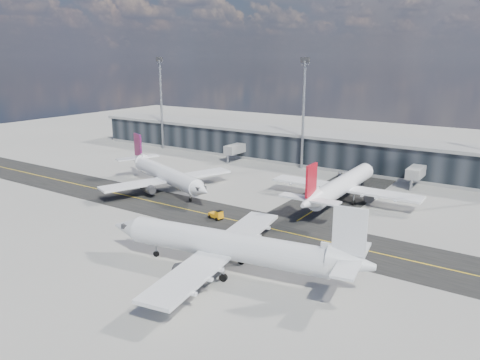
{
  "coord_description": "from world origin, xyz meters",
  "views": [
    {
      "loc": [
        54.04,
        -62.7,
        29.14
      ],
      "look_at": [
        3.56,
        12.91,
        5.0
      ],
      "focal_mm": 35.0,
      "sensor_mm": 36.0,
      "label": 1
    }
  ],
  "objects_px": {
    "airliner_redtail": "(342,186)",
    "baggage_tug": "(217,215)",
    "airliner_af": "(165,174)",
    "service_van": "(346,175)",
    "airliner_near": "(230,246)"
  },
  "relations": [
    {
      "from": "airliner_redtail",
      "to": "airliner_near",
      "type": "distance_m",
      "value": 38.86
    },
    {
      "from": "airliner_redtail",
      "to": "baggage_tug",
      "type": "height_order",
      "value": "airliner_redtail"
    },
    {
      "from": "airliner_near",
      "to": "baggage_tug",
      "type": "distance_m",
      "value": 22.06
    },
    {
      "from": "airliner_af",
      "to": "service_van",
      "type": "height_order",
      "value": "airliner_af"
    },
    {
      "from": "service_van",
      "to": "airliner_near",
      "type": "bearing_deg",
      "value": -117.72
    },
    {
      "from": "airliner_redtail",
      "to": "service_van",
      "type": "distance_m",
      "value": 20.14
    },
    {
      "from": "airliner_near",
      "to": "airliner_redtail",
      "type": "bearing_deg",
      "value": -10.08
    },
    {
      "from": "airliner_redtail",
      "to": "airliner_near",
      "type": "height_order",
      "value": "airliner_near"
    },
    {
      "from": "baggage_tug",
      "to": "service_van",
      "type": "height_order",
      "value": "baggage_tug"
    },
    {
      "from": "airliner_near",
      "to": "baggage_tug",
      "type": "relative_size",
      "value": 12.74
    },
    {
      "from": "baggage_tug",
      "to": "service_van",
      "type": "xyz_separation_m",
      "value": [
        8.73,
        41.36,
        -0.07
      ]
    },
    {
      "from": "baggage_tug",
      "to": "service_van",
      "type": "distance_m",
      "value": 42.27
    },
    {
      "from": "airliner_af",
      "to": "airliner_redtail",
      "type": "distance_m",
      "value": 38.8
    },
    {
      "from": "airliner_af",
      "to": "baggage_tug",
      "type": "distance_m",
      "value": 23.82
    },
    {
      "from": "airliner_redtail",
      "to": "baggage_tug",
      "type": "distance_m",
      "value": 27.21
    }
  ]
}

